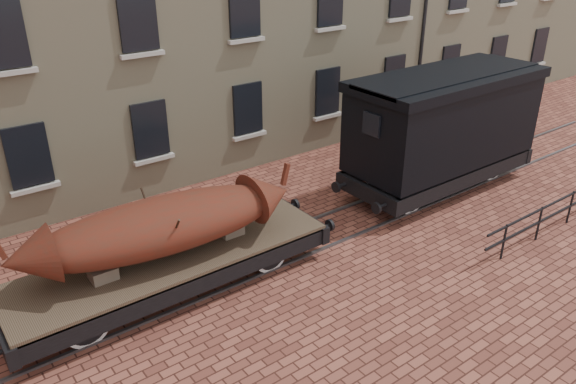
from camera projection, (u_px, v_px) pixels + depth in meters
ground at (317, 234)px, 15.61m from camera, size 90.00×90.00×0.00m
rail_track at (317, 233)px, 15.60m from camera, size 30.00×1.52×0.06m
flatcar_wagon at (172, 262)px, 12.91m from camera, size 8.38×2.27×1.27m
iron_boat at (162, 225)px, 12.39m from camera, size 6.64×2.31×1.59m
goods_van at (445, 118)px, 17.27m from camera, size 7.32×2.67×3.79m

